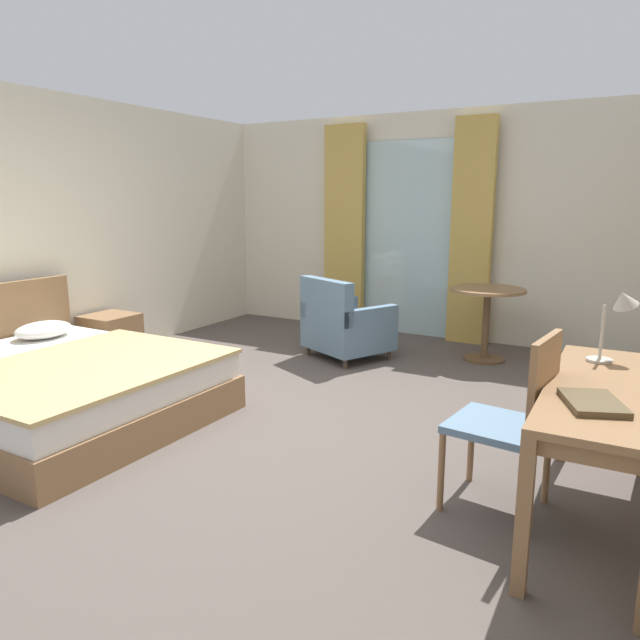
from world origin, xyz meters
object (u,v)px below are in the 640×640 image
Objects in this scene: bed at (52,386)px; nightstand at (111,338)px; round_cafe_table at (487,307)px; desk_lamp at (619,310)px; desk_chair at (516,415)px; armchair_by_window at (345,326)px; writing_desk at (604,403)px; closed_book at (593,403)px.

nightstand is (-0.86, 1.31, -0.01)m from bed.
bed is 4.06m from round_cafe_table.
desk_lamp is 2.69m from round_cafe_table.
armchair_by_window is (-2.15, 2.29, -0.20)m from desk_chair.
nightstand is at bearing -149.92° from round_cafe_table.
desk_lamp reaches higher than round_cafe_table.
bed is 2.23× the size of desk_chair.
writing_desk is at bearing -66.24° from round_cafe_table.
bed is at bearing -56.78° from nightstand.
bed reaches higher than armchair_by_window.
closed_book reaches higher than writing_desk.
bed is 2.91× the size of round_cafe_table.
closed_book is at bearing -36.90° from desk_chair.
round_cafe_table is (-0.86, 2.92, 0.02)m from desk_chair.
writing_desk is at bearing -11.57° from nightstand.
armchair_by_window is (-2.56, 1.70, -0.69)m from desk_lamp.
bed is 3.71m from closed_book.
armchair_by_window is (2.01, 1.29, 0.10)m from nightstand.
bed is 6.84× the size of closed_book.
bed is 3.33m from desk_chair.
desk_chair is at bearing -124.38° from desk_lamp.
desk_chair is 2.28× the size of desk_lamp.
bed is at bearing -174.24° from writing_desk.
nightstand is 3.83m from round_cafe_table.
desk_chair reaches higher than round_cafe_table.
desk_chair is 3.06× the size of closed_book.
writing_desk is 0.36m from closed_book.
closed_book is at bearing -94.97° from writing_desk.
desk_lamp is (3.71, 0.89, 0.78)m from bed.
nightstand is 0.65× the size of round_cafe_table.
nightstand is 2.39m from armchair_by_window.
writing_desk is 3.40m from armchair_by_window.
bed is 1.42× the size of writing_desk.
bed is 4.48× the size of nightstand.
nightstand is 4.73m from closed_book.
desk_chair is (3.31, 0.30, 0.29)m from bed.
bed reaches higher than round_cafe_table.
nightstand is at bearing 174.81° from desk_lamp.
bed is at bearing -113.92° from armchair_by_window.
desk_chair is at bearing -46.78° from armchair_by_window.
desk_lamp is (0.01, 0.52, 0.38)m from writing_desk.
nightstand is at bearing 123.22° from bed.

